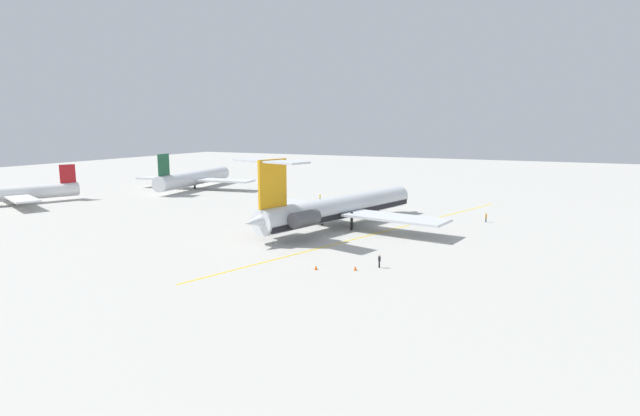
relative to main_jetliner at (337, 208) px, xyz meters
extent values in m
plane|color=#B7B5AD|center=(3.17, -7.38, -3.35)|extent=(358.91, 358.91, 0.00)
cylinder|color=silver|center=(1.15, -0.30, -0.05)|extent=(36.87, 13.08, 3.95)
cone|color=silver|center=(19.09, -4.92, -0.05)|extent=(4.93, 4.70, 3.79)
cone|color=silver|center=(-16.80, 4.33, 0.30)|extent=(6.42, 4.69, 3.36)
cube|color=black|center=(1.15, -0.30, -0.94)|extent=(36.09, 12.95, 0.87)
cube|color=silver|center=(4.49, 9.39, -0.74)|extent=(11.55, 17.59, 0.40)
cube|color=silver|center=(-0.61, -10.39, -0.74)|extent=(8.53, 17.20, 0.40)
cylinder|color=#515156|center=(-10.42, 5.97, 0.24)|extent=(5.36, 3.45, 2.29)
cube|color=silver|center=(-10.59, 5.31, 0.24)|extent=(3.19, 1.96, 0.47)
cylinder|color=#515156|center=(-12.01, -0.19, 0.24)|extent=(5.36, 3.45, 2.29)
cube|color=silver|center=(-11.84, 0.48, 0.24)|extent=(3.19, 1.96, 0.47)
cube|color=orange|center=(-14.40, 3.72, 5.42)|extent=(5.28, 1.72, 7.00)
cube|color=silver|center=(-14.01, 6.89, 8.64)|extent=(5.03, 6.51, 0.28)
cube|color=silver|center=(-15.59, 0.75, 8.64)|extent=(5.03, 6.51, 0.28)
cylinder|color=black|center=(12.11, -3.12, -1.85)|extent=(0.43, 0.43, 3.00)
cylinder|color=black|center=(0.74, 3.08, -1.85)|extent=(0.43, 0.43, 3.00)
cylinder|color=black|center=(-0.84, -3.05, -1.85)|extent=(0.43, 0.43, 3.00)
cylinder|color=white|center=(-8.06, 72.68, -0.96)|extent=(25.02, 12.76, 3.09)
cube|color=white|center=(-10.92, 65.81, -1.27)|extent=(8.67, 12.61, 0.37)
cube|color=white|center=(-5.20, 79.54, -1.27)|extent=(8.67, 12.61, 0.37)
cube|color=#B2191E|center=(2.05, 68.47, 2.69)|extent=(3.23, 1.58, 4.21)
cylinder|color=black|center=(-8.06, 72.68, -2.31)|extent=(0.37, 0.37, 2.08)
cylinder|color=silver|center=(30.31, 55.39, -0.37)|extent=(32.40, 8.56, 3.85)
cone|color=silver|center=(46.23, 57.77, -0.37)|extent=(3.65, 4.08, 3.66)
cube|color=silver|center=(28.94, 64.56, -0.76)|extent=(7.71, 15.36, 0.46)
cube|color=silver|center=(31.68, 46.22, -0.76)|extent=(7.71, 15.36, 0.46)
cube|color=#195133|center=(16.82, 53.37, 4.17)|extent=(4.21, 1.00, 5.25)
cylinder|color=black|center=(30.31, 55.39, -2.05)|extent=(0.46, 0.46, 2.59)
cylinder|color=black|center=(15.86, -21.99, -2.95)|extent=(0.10, 0.10, 0.79)
cylinder|color=black|center=(15.74, -21.92, -2.95)|extent=(0.10, 0.10, 0.79)
cylinder|color=orange|center=(15.80, -21.96, -2.24)|extent=(0.27, 0.27, 0.63)
sphere|color=tan|center=(15.80, -21.96, -1.80)|extent=(0.25, 0.25, 0.25)
cylinder|color=orange|center=(15.95, -22.04, -2.21)|extent=(0.07, 0.07, 0.53)
cylinder|color=orange|center=(15.65, -21.87, -2.21)|extent=(0.07, 0.07, 0.53)
cylinder|color=black|center=(24.91, 15.33, -2.95)|extent=(0.10, 0.10, 0.79)
cylinder|color=black|center=(24.86, 15.19, -2.95)|extent=(0.10, 0.10, 0.79)
cylinder|color=yellow|center=(24.89, 15.26, -2.24)|extent=(0.27, 0.27, 0.63)
sphere|color=#DBB28E|center=(24.89, 15.26, -1.80)|extent=(0.25, 0.25, 0.25)
cylinder|color=yellow|center=(24.95, 15.43, -2.21)|extent=(0.07, 0.07, 0.53)
cylinder|color=yellow|center=(24.83, 15.09, -2.21)|extent=(0.07, 0.07, 0.53)
cylinder|color=black|center=(-19.92, -14.48, -2.95)|extent=(0.10, 0.10, 0.79)
cylinder|color=black|center=(-19.98, -14.61, -2.95)|extent=(0.10, 0.10, 0.79)
cylinder|color=#262628|center=(-19.95, -14.55, -2.24)|extent=(0.27, 0.27, 0.63)
sphere|color=#DBB28E|center=(-19.95, -14.55, -1.80)|extent=(0.25, 0.25, 0.25)
cylinder|color=#262628|center=(-19.87, -14.39, -2.21)|extent=(0.07, 0.07, 0.53)
cylinder|color=#262628|center=(-20.02, -14.70, -2.21)|extent=(0.07, 0.07, 0.53)
cone|color=#EA590F|center=(-24.08, -8.03, -3.07)|extent=(0.40, 0.40, 0.55)
cone|color=#EA590F|center=(-22.23, -12.34, -3.07)|extent=(0.40, 0.40, 0.55)
cube|color=gold|center=(1.15, -8.53, -3.34)|extent=(74.00, 23.46, 0.01)
camera|label=1|loc=(-76.27, -33.97, 13.80)|focal=28.36mm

